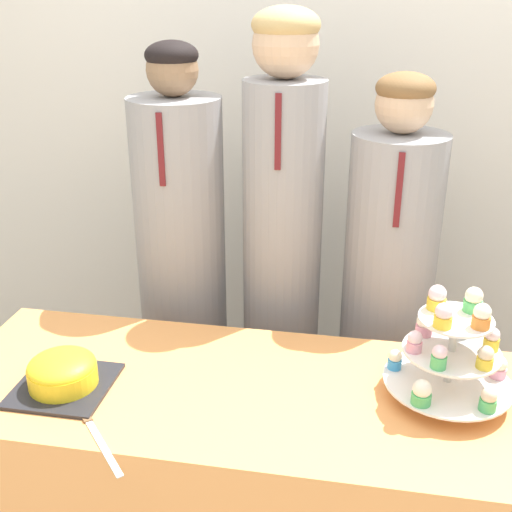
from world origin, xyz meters
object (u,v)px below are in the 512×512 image
object	(u,v)px
cupcake_stand	(452,349)
cake_knife	(90,424)
round_cake	(62,372)
student_0	(183,291)
student_1	(282,276)
student_2	(385,316)

from	to	relation	value
cupcake_stand	cake_knife	bearing A→B (deg)	-162.29
cake_knife	round_cake	bearing A→B (deg)	-177.36
student_0	student_1	size ratio (longest dim) A/B	0.94
cupcake_stand	student_1	xyz separation A→B (m)	(-0.49, 0.52, -0.08)
round_cake	cupcake_stand	size ratio (longest dim) A/B	0.75
cupcake_stand	student_1	world-z (taller)	student_1
round_cake	cupcake_stand	distance (m)	0.98
student_0	student_1	world-z (taller)	student_1
cake_knife	student_1	bearing A→B (deg)	114.80
round_cake	student_2	xyz separation A→B (m)	(0.82, 0.65, -0.11)
cake_knife	student_1	xyz separation A→B (m)	(0.35, 0.78, 0.06)
cake_knife	cupcake_stand	world-z (taller)	cupcake_stand
student_2	student_0	bearing A→B (deg)	180.00
cake_knife	student_2	bearing A→B (deg)	96.98
student_0	student_1	distance (m)	0.36
student_1	student_2	world-z (taller)	student_1
round_cake	cake_knife	distance (m)	0.19
student_0	cake_knife	bearing A→B (deg)	-89.97
cupcake_stand	student_0	bearing A→B (deg)	148.43
student_2	student_1	bearing A→B (deg)	180.00
cake_knife	student_2	distance (m)	1.05
cake_knife	cupcake_stand	bearing A→B (deg)	66.27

